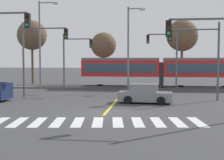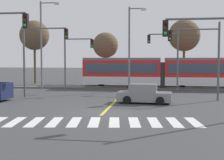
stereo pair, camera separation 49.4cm
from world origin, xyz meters
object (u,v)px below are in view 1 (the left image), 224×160
Objects in this scene: traffic_light_near_right at (210,49)px; bare_tree_west at (104,45)px; bare_tree_far_west at (32,35)px; sedan_crossing at (145,94)px; light_rail_tram at (161,71)px; traffic_light_far_left at (73,54)px; bare_tree_east at (182,36)px; street_lamp_centre at (130,44)px; traffic_light_mid_right at (202,50)px; street_lamp_west at (41,40)px; traffic_light_far_right at (167,52)px; traffic_light_mid_left at (38,48)px.

bare_tree_west is (-9.64, 23.89, 1.27)m from traffic_light_near_right.
bare_tree_far_west is at bearing 129.26° from traffic_light_near_right.
bare_tree_west reaches higher than sedan_crossing.
traffic_light_far_left is at bearing -156.80° from light_rail_tram.
traffic_light_near_right is at bearing -91.69° from bare_tree_east.
sedan_crossing is 0.48× the size of street_lamp_centre.
traffic_light_mid_right is at bearing -72.93° from light_rail_tram.
bare_tree_east is (6.25, 8.09, 1.43)m from street_lamp_centre.
bare_tree_east is (16.03, 8.21, 0.96)m from street_lamp_west.
light_rail_tram is 4.22m from traffic_light_far_right.
bare_tree_far_west is at bearing 154.30° from traffic_light_far_right.
traffic_light_near_right is 0.68× the size of street_lamp_centre.
bare_tree_far_west is at bearing 149.27° from street_lamp_centre.
street_lamp_centre is (-3.93, 0.28, 0.80)m from traffic_light_far_right.
traffic_light_far_right is 0.73× the size of street_lamp_centre.
traffic_light_far_right is 1.08× the size of traffic_light_near_right.
street_lamp_west is at bearing 142.84° from sedan_crossing.
traffic_light_far_right is (9.93, 0.48, 0.26)m from traffic_light_far_left.
bare_tree_east is at bearing 52.34° from street_lamp_centre.
street_lamp_centre is (-3.46, -3.29, 3.00)m from light_rail_tram.
bare_tree_east is (2.79, 4.80, 4.43)m from light_rail_tram.
light_rail_tram is at bearing 97.59° from traffic_light_far_right.
traffic_light_mid_left is at bearing 165.52° from sedan_crossing.
bare_tree_west is at bearing 116.76° from street_lamp_centre.
bare_tree_east is (-0.25, 14.70, 2.22)m from traffic_light_mid_right.
light_rail_tram is 19.05m from bare_tree_far_west.
traffic_light_far_left is at bearing 72.03° from traffic_light_mid_left.
traffic_light_mid_right is at bearing -54.28° from bare_tree_west.
traffic_light_near_right is 25.79m from bare_tree_west.
sedan_crossing is 0.71× the size of traffic_light_near_right.
street_lamp_centre is 1.05× the size of bare_tree_east.
street_lamp_west reaches higher than light_rail_tram.
bare_tree_west reaches higher than traffic_light_far_right.
light_rail_tram is 2.98× the size of traffic_light_far_left.
sedan_crossing is at bearing -47.20° from bare_tree_far_west.
traffic_light_far_left is 0.95× the size of traffic_light_mid_right.
sedan_crossing is 18.51m from bare_tree_east.
light_rail_tram is 10.47m from traffic_light_far_left.
traffic_light_far_left is 6.14m from street_lamp_centre.
traffic_light_mid_right is at bearing -21.76° from street_lamp_west.
traffic_light_far_right reaches higher than traffic_light_mid_right.
sedan_crossing is 8.44m from traffic_light_near_right.
traffic_light_mid_left is at bearing 179.29° from traffic_light_mid_right.
traffic_light_near_right reaches higher than light_rail_tram.
traffic_light_mid_left is 16.32m from traffic_light_near_right.
traffic_light_far_left is 18.93m from traffic_light_near_right.
sedan_crossing is at bearing -70.74° from bare_tree_west.
bare_tree_west is at bearing 55.41° from street_lamp_west.
traffic_light_mid_left is (-1.84, -5.67, 0.44)m from traffic_light_far_left.
street_lamp_west is at bearing -124.59° from bare_tree_west.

